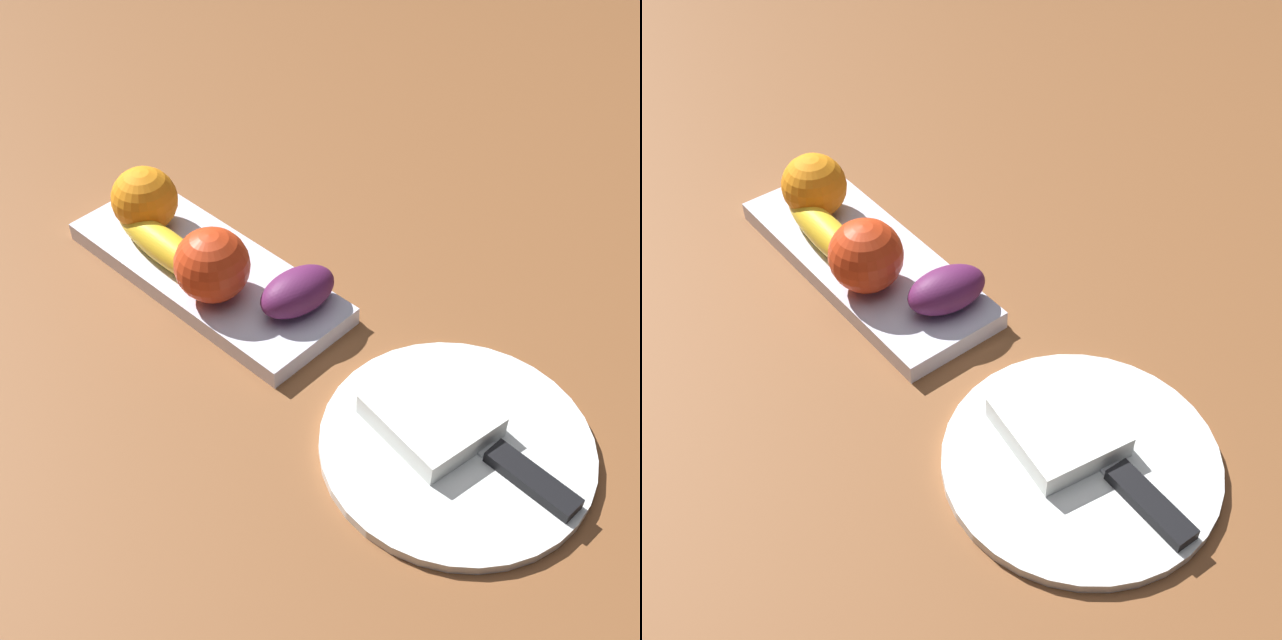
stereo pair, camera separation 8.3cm
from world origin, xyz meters
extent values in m
plane|color=brown|center=(0.00, 0.00, 0.00)|extent=(2.40, 2.40, 0.00)
cube|color=silver|center=(-0.04, 0.02, 0.01)|extent=(0.34, 0.13, 0.02)
sphere|color=red|center=(-0.08, 0.05, 0.06)|extent=(0.08, 0.08, 0.08)
ellipsoid|color=yellow|center=(-0.01, 0.05, 0.04)|extent=(0.17, 0.04, 0.04)
sphere|color=orange|center=(0.06, 0.02, 0.06)|extent=(0.08, 0.08, 0.08)
ellipsoid|color=#571E4B|center=(-0.16, 0.00, 0.04)|extent=(0.06, 0.09, 0.04)
cylinder|color=white|center=(-0.39, 0.02, 0.01)|extent=(0.25, 0.25, 0.01)
cube|color=white|center=(-0.35, 0.02, 0.02)|extent=(0.12, 0.11, 0.02)
cube|color=silver|center=(-0.40, 0.01, 0.01)|extent=(0.15, 0.03, 0.00)
cube|color=black|center=(-0.46, 0.01, 0.02)|extent=(0.09, 0.03, 0.01)
camera|label=1|loc=(-0.62, 0.45, 0.64)|focal=47.84mm
camera|label=2|loc=(-0.68, 0.39, 0.64)|focal=47.84mm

